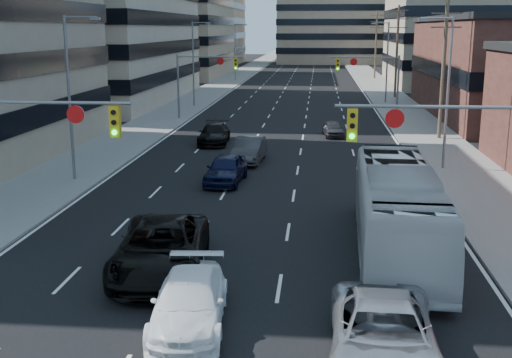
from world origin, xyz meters
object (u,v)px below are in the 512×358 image
object	(u,v)px
silver_suv	(383,335)
black_pickup	(161,248)
sedan_blue	(226,169)
white_van	(189,302)
transit_bus	(397,210)

from	to	relation	value
silver_suv	black_pickup	bearing A→B (deg)	143.68
sedan_blue	black_pickup	bearing A→B (deg)	-87.60
white_van	silver_suv	bearing A→B (deg)	-22.82
black_pickup	silver_suv	bearing A→B (deg)	-44.27
black_pickup	silver_suv	xyz separation A→B (m)	(7.08, -5.58, -0.10)
white_van	sedan_blue	bearing A→B (deg)	89.62
white_van	transit_bus	size ratio (longest dim) A/B	0.41
black_pickup	sedan_blue	world-z (taller)	black_pickup
transit_bus	silver_suv	bearing A→B (deg)	-96.44
white_van	silver_suv	xyz separation A→B (m)	(5.30, -1.69, 0.09)
white_van	silver_suv	size ratio (longest dim) A/B	0.86
white_van	black_pickup	bearing A→B (deg)	109.48
black_pickup	sedan_blue	xyz separation A→B (m)	(0.34, 13.48, -0.12)
black_pickup	transit_bus	distance (m)	8.92
black_pickup	transit_bus	xyz separation A→B (m)	(8.37, 2.99, 0.77)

